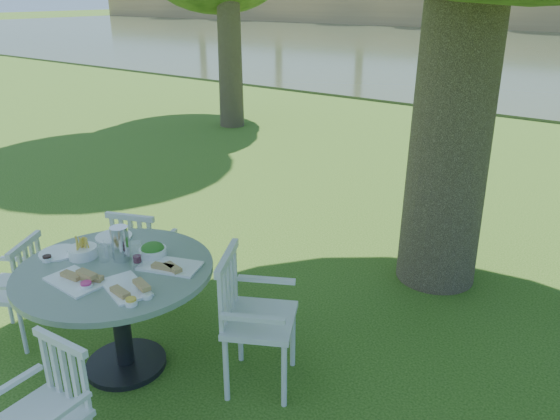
% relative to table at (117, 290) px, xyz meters
% --- Properties ---
extents(ground, '(140.00, 140.00, 0.00)m').
position_rel_table_xyz_m(ground, '(0.37, 1.15, -0.62)').
color(ground, '#20420D').
rests_on(ground, ground).
extents(table, '(1.30, 1.30, 0.79)m').
position_rel_table_xyz_m(table, '(0.00, 0.00, 0.00)').
color(table, black).
rests_on(table, ground).
extents(chair_ne, '(0.62, 0.63, 0.95)m').
position_rel_table_xyz_m(chair_ne, '(0.79, 0.39, -0.06)').
color(chair_ne, silver).
rests_on(chair_ne, ground).
extents(chair_nw, '(0.54, 0.52, 0.83)m').
position_rel_table_xyz_m(chair_nw, '(-0.59, 0.68, -0.13)').
color(chair_nw, silver).
rests_on(chair_nw, ground).
extents(chair_sw, '(0.54, 0.55, 0.82)m').
position_rel_table_xyz_m(chair_sw, '(-0.88, -0.22, -0.14)').
color(chair_sw, silver).
rests_on(chair_sw, ground).
extents(chair_se, '(0.43, 0.41, 0.80)m').
position_rel_table_xyz_m(chair_se, '(0.45, -0.79, -0.15)').
color(chair_se, silver).
rests_on(chair_se, ground).
extents(tableware, '(1.14, 0.83, 0.24)m').
position_rel_table_xyz_m(tableware, '(-0.06, 0.06, 0.21)').
color(tableware, white).
rests_on(tableware, table).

